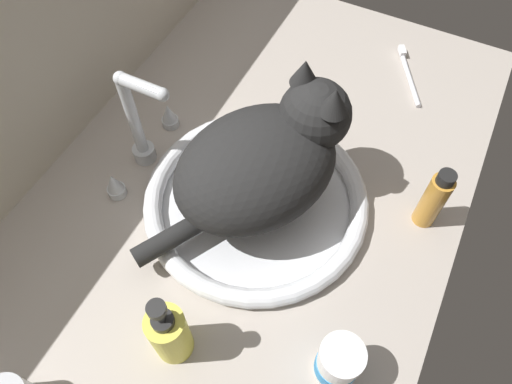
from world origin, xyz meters
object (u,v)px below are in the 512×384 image
(faucet, at_px, (140,131))
(pill_bottle, at_px, (338,363))
(soap_pump_bottle, at_px, (169,333))
(amber_bottle, at_px, (434,199))
(toothbrush, at_px, (409,74))
(sink_basin, at_px, (256,200))
(cat, at_px, (267,159))

(faucet, height_order, pill_bottle, faucet)
(soap_pump_bottle, bearing_deg, amber_bottle, -35.60)
(pill_bottle, distance_m, toothbrush, 0.62)
(sink_basin, distance_m, amber_bottle, 0.29)
(toothbrush, bearing_deg, faucet, 138.93)
(cat, height_order, toothbrush, cat)
(soap_pump_bottle, height_order, toothbrush, soap_pump_bottle)
(soap_pump_bottle, distance_m, toothbrush, 0.70)
(sink_basin, distance_m, cat, 0.10)
(cat, distance_m, amber_bottle, 0.27)
(faucet, xyz_separation_m, pill_bottle, (-0.20, -0.44, -0.04))
(sink_basin, height_order, toothbrush, sink_basin)
(faucet, bearing_deg, pill_bottle, -114.02)
(sink_basin, xyz_separation_m, soap_pump_bottle, (-0.27, -0.00, 0.05))
(sink_basin, bearing_deg, toothbrush, -19.05)
(soap_pump_bottle, distance_m, amber_bottle, 0.45)
(faucet, xyz_separation_m, toothbrush, (0.42, -0.36, -0.07))
(sink_basin, relative_size, cat, 1.04)
(faucet, bearing_deg, toothbrush, -41.07)
(faucet, xyz_separation_m, cat, (0.02, -0.23, 0.04))
(cat, relative_size, pill_bottle, 4.01)
(cat, relative_size, soap_pump_bottle, 2.22)
(sink_basin, bearing_deg, soap_pump_bottle, -179.63)
(sink_basin, relative_size, faucet, 1.83)
(cat, bearing_deg, sink_basin, 150.65)
(amber_bottle, xyz_separation_m, toothbrush, (0.32, 0.12, -0.06))
(cat, distance_m, toothbrush, 0.43)
(soap_pump_bottle, height_order, amber_bottle, soap_pump_bottle)
(soap_pump_bottle, bearing_deg, pill_bottle, -72.20)
(pill_bottle, bearing_deg, faucet, 65.98)
(cat, xyz_separation_m, pill_bottle, (-0.21, -0.21, -0.07))
(sink_basin, height_order, faucet, faucet)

